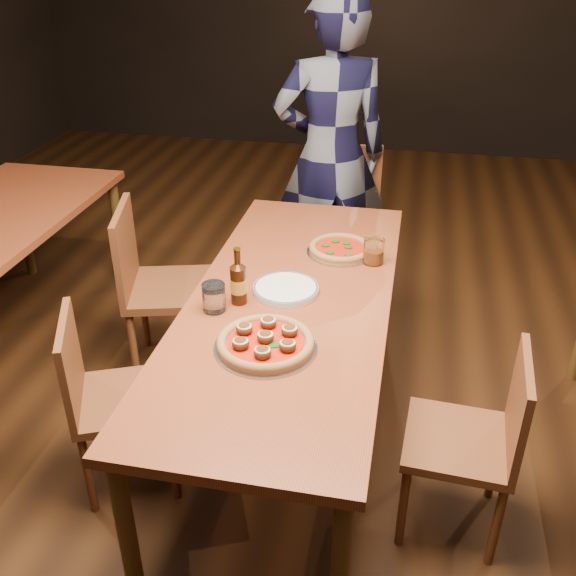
% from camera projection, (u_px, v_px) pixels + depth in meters
% --- Properties ---
extents(ground, '(9.00, 9.00, 0.00)m').
position_uv_depth(ground, '(290.00, 437.00, 2.96)').
color(ground, black).
extents(table_main, '(0.80, 2.00, 0.75)m').
position_uv_depth(table_main, '(290.00, 312.00, 2.62)').
color(table_main, brown).
rests_on(table_main, ground).
extents(chair_main_nw, '(0.51, 0.51, 0.83)m').
position_uv_depth(chair_main_nw, '(125.00, 398.00, 2.56)').
color(chair_main_nw, '#5A3517').
rests_on(chair_main_nw, ground).
extents(chair_main_sw, '(0.54, 0.54, 0.94)m').
position_uv_depth(chair_main_sw, '(171.00, 287.00, 3.23)').
color(chair_main_sw, '#5A3517').
rests_on(chair_main_sw, ground).
extents(chair_main_e, '(0.41, 0.41, 0.83)m').
position_uv_depth(chair_main_e, '(458.00, 440.00, 2.35)').
color(chair_main_e, '#5A3517').
rests_on(chair_main_e, ground).
extents(chair_end, '(0.51, 0.51, 0.97)m').
position_uv_depth(chair_end, '(342.00, 228.00, 3.82)').
color(chair_end, '#5A3517').
rests_on(chair_end, ground).
extents(pizza_meatball, '(0.37, 0.37, 0.07)m').
position_uv_depth(pizza_meatball, '(266.00, 342.00, 2.26)').
color(pizza_meatball, '#B7B7BF').
rests_on(pizza_meatball, table_main).
extents(pizza_margherita, '(0.31, 0.31, 0.04)m').
position_uv_depth(pizza_margherita, '(340.00, 249.00, 2.93)').
color(pizza_margherita, '#B7B7BF').
rests_on(pizza_margherita, table_main).
extents(plate_stack, '(0.27, 0.27, 0.03)m').
position_uv_depth(plate_stack, '(286.00, 289.00, 2.62)').
color(plate_stack, white).
rests_on(plate_stack, table_main).
extents(beer_bottle, '(0.07, 0.07, 0.23)m').
position_uv_depth(beer_bottle, '(238.00, 284.00, 2.51)').
color(beer_bottle, black).
rests_on(beer_bottle, table_main).
extents(water_glass, '(0.09, 0.09, 0.11)m').
position_uv_depth(water_glass, '(214.00, 297.00, 2.48)').
color(water_glass, white).
rests_on(water_glass, table_main).
extents(amber_glass, '(0.09, 0.09, 0.11)m').
position_uv_depth(amber_glass, '(374.00, 251.00, 2.83)').
color(amber_glass, '#9F4F12').
rests_on(amber_glass, table_main).
extents(diner, '(0.77, 0.63, 1.82)m').
position_uv_depth(diner, '(331.00, 156.00, 3.66)').
color(diner, black).
rests_on(diner, ground).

